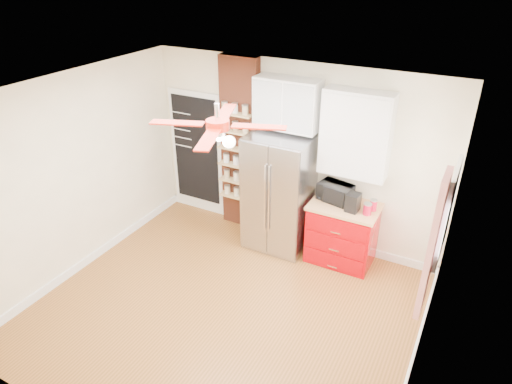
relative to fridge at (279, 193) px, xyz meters
The scene contains 21 objects.
floor 1.85m from the fridge, 88.24° to the right, with size 4.50×4.50×0.00m, color #935625.
ceiling 2.45m from the fridge, 88.24° to the right, with size 4.50×4.50×0.00m, color white.
wall_back 0.60m from the fridge, 82.30° to the left, with size 4.50×0.02×2.70m, color beige.
wall_front 3.66m from the fridge, 89.21° to the right, with size 4.50×0.02×2.70m, color beige.
wall_left 2.78m from the fridge, 143.46° to the right, with size 0.02×4.00×2.70m, color beige.
wall_right 2.86m from the fridge, 35.33° to the right, with size 0.02×4.00×2.70m, color beige.
chalkboard 1.70m from the fridge, 168.59° to the left, with size 0.95×0.05×1.95m.
brick_pillar 0.97m from the fridge, 160.07° to the left, with size 0.60×0.16×2.70m, color brown.
fridge is the anchor object (origin of this frame).
upper_glass_cabinet 1.29m from the fridge, 90.00° to the left, with size 0.90×0.35×0.70m, color white.
red_cabinet 1.06m from the fridge, ahead, with size 0.94×0.64×0.90m.
upper_shelf_unit 1.41m from the fridge, 12.78° to the left, with size 0.90×0.30×1.15m, color white.
window 2.49m from the fridge, 17.75° to the right, with size 0.04×0.75×1.05m, color white.
curtain 2.63m from the fridge, 29.86° to the right, with size 0.06×0.40×1.55m, color red.
ceiling_fan 2.25m from the fridge, 88.24° to the right, with size 1.40×1.40×0.44m.
toaster_oven 0.82m from the fridge, ahead, with size 0.45×0.31×0.25m, color black.
coffee_maker 1.11m from the fridge, ahead, with size 0.16×0.19×0.25m, color black.
canister_left 1.30m from the fridge, ahead, with size 0.11×0.11×0.15m, color #AD0925.
canister_right 1.35m from the fridge, ahead, with size 0.09×0.09×0.15m, color red.
pantry_jar_oats 1.11m from the fridge, behind, with size 0.09×0.09×0.13m, color beige.
pantry_jar_beans 0.89m from the fridge, 169.22° to the left, with size 0.10×0.10×0.12m, color #906D49.
Camera 1 is at (2.38, -3.67, 3.97)m, focal length 32.00 mm.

